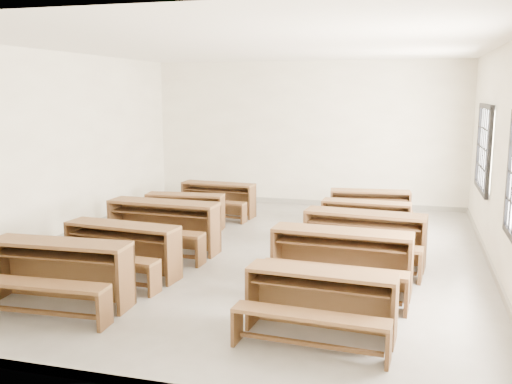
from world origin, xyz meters
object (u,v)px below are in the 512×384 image
(desk_set_0, at_px, (58,269))
(desk_set_1, at_px, (121,247))
(desk_set_5, at_px, (320,299))
(desk_set_8, at_px, (365,218))
(desk_set_2, at_px, (162,223))
(desk_set_4, at_px, (217,197))
(desk_set_9, at_px, (370,205))
(desk_set_3, at_px, (184,209))
(desk_set_6, at_px, (340,257))
(desk_set_7, at_px, (364,235))

(desk_set_0, height_order, desk_set_1, desk_set_0)
(desk_set_5, distance_m, desk_set_8, 4.08)
(desk_set_0, xyz_separation_m, desk_set_2, (0.20, 2.49, 0.02))
(desk_set_4, bearing_deg, desk_set_9, 4.47)
(desk_set_1, relative_size, desk_set_8, 1.12)
(desk_set_0, distance_m, desk_set_5, 3.14)
(desk_set_0, bearing_deg, desk_set_5, -2.87)
(desk_set_0, xyz_separation_m, desk_set_3, (-0.05, 4.02, -0.07))
(desk_set_5, distance_m, desk_set_6, 1.41)
(desk_set_3, relative_size, desk_set_7, 0.83)
(desk_set_0, bearing_deg, desk_set_1, 78.64)
(desk_set_2, relative_size, desk_set_9, 1.17)
(desk_set_5, height_order, desk_set_9, desk_set_5)
(desk_set_5, relative_size, desk_set_7, 0.88)
(desk_set_3, distance_m, desk_set_9, 3.52)
(desk_set_7, bearing_deg, desk_set_5, -89.80)
(desk_set_0, height_order, desk_set_2, desk_set_2)
(desk_set_4, xyz_separation_m, desk_set_8, (3.09, -1.17, -0.01))
(desk_set_0, xyz_separation_m, desk_set_8, (3.27, 4.05, -0.06))
(desk_set_7, bearing_deg, desk_set_2, -172.93)
(desk_set_8, bearing_deg, desk_set_2, -150.27)
(desk_set_7, distance_m, desk_set_8, 1.46)
(desk_set_6, relative_size, desk_set_8, 1.18)
(desk_set_3, xyz_separation_m, desk_set_5, (3.20, -4.04, 0.03))
(desk_set_5, bearing_deg, desk_set_8, 91.85)
(desk_set_0, distance_m, desk_set_2, 2.50)
(desk_set_5, bearing_deg, desk_set_0, -176.79)
(desk_set_0, xyz_separation_m, desk_set_5, (3.14, -0.02, -0.05))
(desk_set_4, bearing_deg, desk_set_3, -96.22)
(desk_set_0, relative_size, desk_set_2, 0.96)
(desk_set_6, xyz_separation_m, desk_set_7, (0.19, 1.22, -0.00))
(desk_set_4, bearing_deg, desk_set_6, -47.35)
(desk_set_9, bearing_deg, desk_set_7, -93.84)
(desk_set_2, xyz_separation_m, desk_set_5, (2.94, -2.51, -0.06))
(desk_set_4, height_order, desk_set_9, desk_set_4)
(desk_set_2, bearing_deg, desk_set_4, 92.98)
(desk_set_5, bearing_deg, desk_set_2, 143.12)
(desk_set_0, distance_m, desk_set_6, 3.47)
(desk_set_3, bearing_deg, desk_set_5, -56.48)
(desk_set_4, bearing_deg, desk_set_5, -55.88)
(desk_set_8, xyz_separation_m, desk_set_9, (-0.01, 1.16, -0.00))
(desk_set_0, height_order, desk_set_4, desk_set_0)
(desk_set_0, bearing_deg, desk_set_4, 85.63)
(desk_set_4, distance_m, desk_set_8, 3.31)
(desk_set_5, bearing_deg, desk_set_3, 132.00)
(desk_set_9, bearing_deg, desk_set_4, 173.67)
(desk_set_1, bearing_deg, desk_set_0, -93.48)
(desk_set_2, relative_size, desk_set_7, 1.00)
(desk_set_2, distance_m, desk_set_5, 3.87)
(desk_set_7, bearing_deg, desk_set_6, -93.66)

